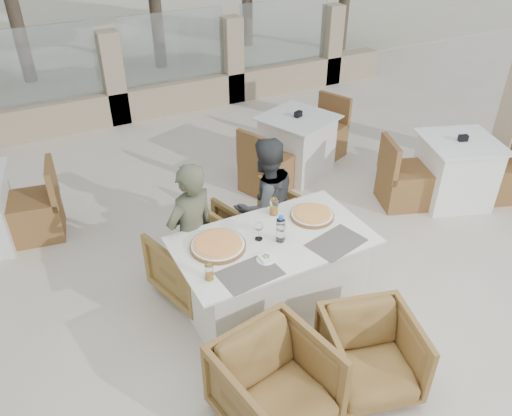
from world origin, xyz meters
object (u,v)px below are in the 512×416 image
olive_dish (266,258)px  bg_table_c (455,171)px  water_bottle (280,229)px  armchair_near_right (370,355)px  armchair_far_left (197,262)px  pizza_left (218,245)px  wine_glass_near (282,230)px  beer_glass_right (274,207)px  beer_glass_left (209,272)px  dining_table (272,275)px  armchair_near_left (275,386)px  pizza_right (312,215)px  bg_table_b (297,145)px  diner_left (192,235)px  diner_right (265,204)px  armchair_far_right (259,224)px  wine_glass_centre (259,230)px

olive_dish → bg_table_c: 3.10m
water_bottle → armchair_near_right: water_bottle is taller
armchair_far_left → armchair_near_right: bearing=99.1°
pizza_left → wine_glass_near: wine_glass_near is taller
beer_glass_right → beer_glass_left: bearing=-148.0°
beer_glass_left → armchair_far_left: beer_glass_left is taller
dining_table → bg_table_c: same height
pizza_left → armchair_near_left: pizza_left is taller
pizza_left → armchair_near_left: 1.16m
pizza_right → bg_table_b: (1.06, 1.93, -0.41)m
beer_glass_left → beer_glass_right: 0.98m
olive_dish → armchair_near_left: bearing=-114.0°
pizza_right → beer_glass_right: size_ratio=2.51×
beer_glass_right → diner_left: bearing=167.1°
armchair_near_left → diner_right: diner_right is taller
armchair_far_left → armchair_far_right: 0.82m
wine_glass_near → beer_glass_right: bearing=70.0°
armchair_near_left → beer_glass_left: bearing=90.8°
dining_table → armchair_near_right: 1.05m
pizza_left → armchair_near_left: size_ratio=0.61×
dining_table → wine_glass_near: (0.06, -0.03, 0.48)m
armchair_far_left → diner_left: bearing=35.8°
wine_glass_centre → armchair_far_left: bearing=127.3°
beer_glass_left → olive_dish: beer_glass_left is taller
dining_table → wine_glass_centre: wine_glass_centre is taller
wine_glass_near → diner_left: 0.79m
armchair_far_left → diner_right: size_ratio=0.54×
water_bottle → beer_glass_left: size_ratio=1.96×
beer_glass_left → diner_left: size_ratio=0.09×
armchair_near_left → diner_left: size_ratio=0.54×
beer_glass_left → olive_dish: size_ratio=1.13×
pizza_right → wine_glass_near: 0.43m
olive_dish → armchair_far_right: bearing=64.6°
pizza_right → diner_left: size_ratio=0.28×
wine_glass_centre → beer_glass_left: (-0.54, -0.26, -0.03)m
olive_dish → diner_right: (0.45, 0.84, -0.13)m
wine_glass_centre → bg_table_b: wine_glass_centre is taller
pizza_right → wine_glass_near: wine_glass_near is taller
bg_table_b → bg_table_c: size_ratio=1.00×
dining_table → armchair_far_right: 0.87m
armchair_near_left → bg_table_c: size_ratio=0.45×
wine_glass_centre → armchair_near_right: bearing=-71.8°
pizza_right → water_bottle: water_bottle is taller
dining_table → bg_table_c: (2.78, 0.61, 0.00)m
armchair_far_left → armchair_near_left: (-0.04, -1.49, 0.01)m
armchair_far_right → armchair_near_left: armchair_near_left is taller
armchair_far_left → diner_right: 0.83m
olive_dish → armchair_far_right: (0.48, 1.02, -0.47)m
beer_glass_right → bg_table_c: bearing=6.5°
pizza_left → olive_dish: (0.26, -0.31, -0.01)m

